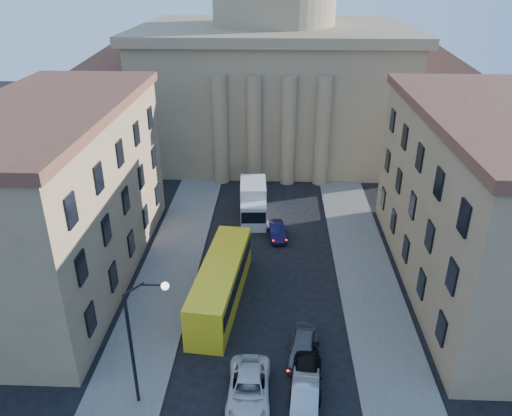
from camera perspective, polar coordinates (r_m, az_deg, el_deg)
The scene contains 13 objects.
sidewalk_left at distance 40.88m, azimuth -11.10°, elevation -10.44°, with size 5.00×60.00×0.15m, color #5D5955.
sidewalk_right at distance 40.63m, azimuth 13.40°, elevation -10.95°, with size 5.00×60.00×0.15m, color #5D5955.
church at distance 70.40m, azimuth 1.97°, elevation 16.02°, with size 68.02×28.76×36.60m.
building_left at distance 43.26m, azimuth -21.80°, elevation 1.47°, with size 11.60×26.60×14.70m.
building_right at distance 42.79m, azimuth 24.74°, elevation 0.65°, with size 11.60×26.60×14.70m.
street_lamp at distance 29.76m, azimuth -13.26°, elevation -13.84°, with size 2.62×0.44×8.83m.
car_right_near at distance 31.94m, azimuth 5.60°, elevation -20.87°, with size 1.62×4.66×1.53m, color #96999D.
car_left_mid at distance 32.30m, azimuth -0.83°, elevation -20.00°, with size 2.58×5.60×1.56m, color silver.
car_right_mid at distance 33.43m, azimuth 5.75°, elevation -18.42°, with size 1.93×4.76×1.38m, color black.
car_right_far at distance 35.15m, azimuth 5.39°, elevation -15.55°, with size 1.82×4.52×1.54m, color #505055.
car_right_distant at distance 48.78m, azimuth 2.37°, elevation -2.63°, with size 1.43×4.11×1.36m, color #0E0E33.
city_bus at distance 39.33m, azimuth -4.02°, elevation -8.37°, with size 4.03×12.50×3.46m.
box_truck at distance 52.05m, azimuth -0.32°, elevation 0.62°, with size 2.96×6.77×3.65m.
Camera 1 is at (0.58, -13.88, 23.99)m, focal length 35.00 mm.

